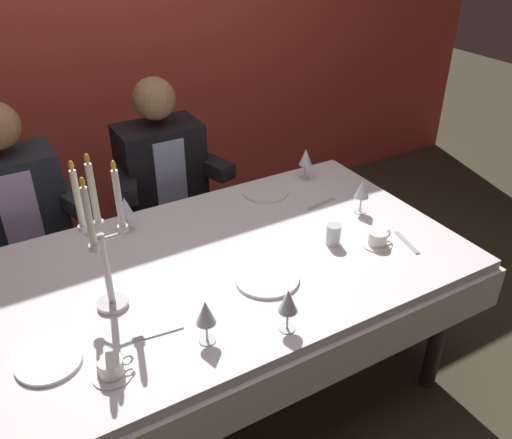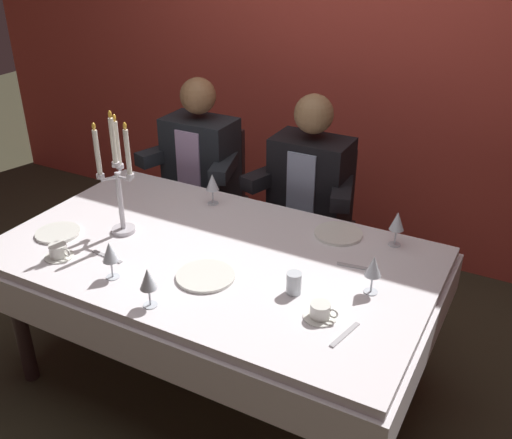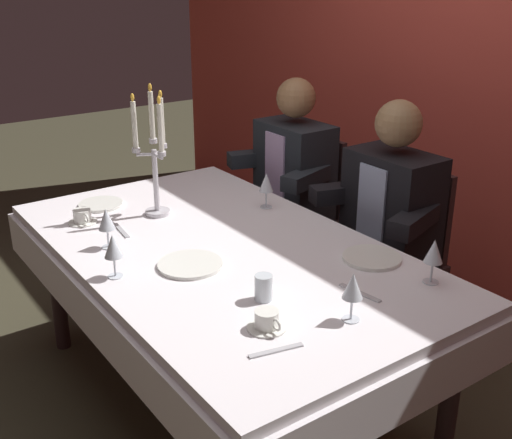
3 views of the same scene
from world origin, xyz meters
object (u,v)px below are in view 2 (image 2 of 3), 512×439
dinner_plate_2 (338,234)px  seated_diner_1 (311,184)px  wine_glass_1 (397,222)px  coffee_cup_0 (321,312)px  candelabra (118,181)px  water_tumbler_0 (294,283)px  dining_table (214,274)px  coffee_cup_1 (59,252)px  wine_glass_3 (110,253)px  dinner_plate_1 (58,233)px  dinner_plate_0 (206,276)px  wine_glass_0 (212,183)px  seated_diner_0 (202,160)px  wine_glass_2 (149,281)px  wine_glass_4 (373,267)px

dinner_plate_2 → seated_diner_1: bearing=125.8°
wine_glass_1 → coffee_cup_0: 0.66m
candelabra → water_tumbler_0: (0.91, -0.07, -0.22)m
dining_table → coffee_cup_1: size_ratio=14.70×
wine_glass_3 → water_tumbler_0: 0.75m
dinner_plate_1 → coffee_cup_0: coffee_cup_0 is taller
wine_glass_1 → wine_glass_3: (-0.94, -0.81, -0.00)m
water_tumbler_0 → coffee_cup_1: 1.04m
dinner_plate_0 → dinner_plate_2: same height
dining_table → coffee_cup_1: coffee_cup_1 is taller
dinner_plate_1 → wine_glass_0: (0.46, 0.62, 0.11)m
dinner_plate_1 → seated_diner_0: (0.08, 1.09, -0.01)m
dining_table → dinner_plate_0: (0.08, -0.19, 0.13)m
candelabra → wine_glass_3: size_ratio=3.57×
dining_table → dinner_plate_1: dinner_plate_1 is taller
wine_glass_2 → wine_glass_0: bearing=107.0°
candelabra → wine_glass_0: bearing=65.1°
water_tumbler_0 → seated_diner_1: seated_diner_1 is taller
water_tumbler_0 → wine_glass_4: bearing=29.0°
candelabra → dinner_plate_0: candelabra is taller
seated_diner_0 → coffee_cup_0: bearing=-41.7°
wine_glass_4 → seated_diner_1: 1.07m
wine_glass_1 → wine_glass_0: bearing=-178.2°
water_tumbler_0 → seated_diner_0: size_ratio=0.07×
coffee_cup_0 → coffee_cup_1: size_ratio=1.00×
dinner_plate_1 → water_tumbler_0: (1.16, 0.09, 0.04)m
wine_glass_3 → seated_diner_1: (0.34, 1.25, -0.12)m
dinner_plate_1 → wine_glass_1: 1.55m
dinner_plate_2 → wine_glass_2: wine_glass_2 is taller
coffee_cup_1 → wine_glass_2: bearing=-9.5°
wine_glass_0 → wine_glass_1: same height
wine_glass_4 → water_tumbler_0: bearing=-151.0°
dinner_plate_2 → coffee_cup_1: coffee_cup_1 is taller
dinner_plate_1 → coffee_cup_1: 0.22m
water_tumbler_0 → coffee_cup_0: water_tumbler_0 is taller
wine_glass_3 → coffee_cup_1: wine_glass_3 is taller
wine_glass_2 → water_tumbler_0: size_ratio=1.82×
coffee_cup_0 → dining_table: bearing=160.2°
water_tumbler_0 → seated_diner_1: (-0.36, 1.00, -0.05)m
dining_table → seated_diner_0: 1.10m
dinner_plate_1 → coffee_cup_0: 1.32m
dinner_plate_2 → wine_glass_4: bearing=-53.1°
candelabra → dinner_plate_0: size_ratio=2.40×
wine_glass_4 → water_tumbler_0: size_ratio=1.82×
dinner_plate_0 → seated_diner_0: seated_diner_0 is taller
wine_glass_2 → seated_diner_1: bearing=86.7°
wine_glass_4 → dinner_plate_0: bearing=-160.7°
wine_glass_1 → coffee_cup_0: wine_glass_1 is taller
dinner_plate_1 → coffee_cup_0: bearing=-0.3°
dinner_plate_0 → wine_glass_4: bearing=19.3°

